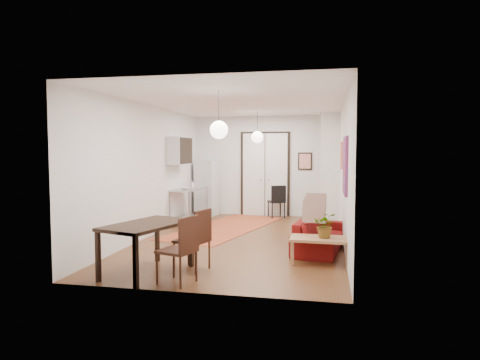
% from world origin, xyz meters
% --- Properties ---
extents(floor, '(7.00, 7.00, 0.00)m').
position_xyz_m(floor, '(0.00, 0.00, 0.00)').
color(floor, brown).
rests_on(floor, ground).
extents(ceiling, '(4.20, 7.00, 0.02)m').
position_xyz_m(ceiling, '(0.00, 0.00, 2.90)').
color(ceiling, white).
rests_on(ceiling, wall_back).
extents(wall_back, '(4.20, 0.02, 2.90)m').
position_xyz_m(wall_back, '(0.00, 3.50, 1.45)').
color(wall_back, white).
rests_on(wall_back, floor).
extents(wall_front, '(4.20, 0.02, 2.90)m').
position_xyz_m(wall_front, '(0.00, -3.50, 1.45)').
color(wall_front, white).
rests_on(wall_front, floor).
extents(wall_left, '(0.02, 7.00, 2.90)m').
position_xyz_m(wall_left, '(-2.10, 0.00, 1.45)').
color(wall_left, white).
rests_on(wall_left, floor).
extents(wall_right, '(0.02, 7.00, 2.90)m').
position_xyz_m(wall_right, '(2.10, 0.00, 1.45)').
color(wall_right, white).
rests_on(wall_right, floor).
extents(double_doors, '(1.44, 0.06, 2.50)m').
position_xyz_m(double_doors, '(0.00, 3.46, 1.20)').
color(double_doors, white).
rests_on(double_doors, wall_back).
extents(stub_partition, '(0.50, 0.10, 2.90)m').
position_xyz_m(stub_partition, '(1.85, 2.55, 1.45)').
color(stub_partition, white).
rests_on(stub_partition, floor).
extents(wall_cabinet, '(0.35, 1.00, 0.70)m').
position_xyz_m(wall_cabinet, '(-1.92, 1.50, 1.90)').
color(wall_cabinet, silver).
rests_on(wall_cabinet, wall_left).
extents(painting_popart, '(0.05, 1.00, 1.00)m').
position_xyz_m(painting_popart, '(2.08, -1.25, 1.65)').
color(painting_popart, red).
rests_on(painting_popart, wall_right).
extents(painting_abstract, '(0.05, 0.50, 0.60)m').
position_xyz_m(painting_abstract, '(2.08, 0.80, 1.80)').
color(painting_abstract, '#F3E7CA').
rests_on(painting_abstract, wall_right).
extents(poster_back, '(0.40, 0.03, 0.50)m').
position_xyz_m(poster_back, '(1.15, 3.47, 1.60)').
color(poster_back, red).
rests_on(poster_back, wall_back).
extents(print_left, '(0.03, 0.44, 0.54)m').
position_xyz_m(print_left, '(-2.07, 2.00, 1.95)').
color(print_left, '#A77645').
rests_on(print_left, wall_left).
extents(pendant_back, '(0.30, 0.30, 0.80)m').
position_xyz_m(pendant_back, '(0.00, 2.00, 2.25)').
color(pendant_back, white).
rests_on(pendant_back, ceiling).
extents(pendant_front, '(0.30, 0.30, 0.80)m').
position_xyz_m(pendant_front, '(0.00, -2.00, 2.25)').
color(pendant_front, white).
rests_on(pendant_front, ceiling).
extents(kilim_rug, '(2.49, 4.34, 0.01)m').
position_xyz_m(kilim_rug, '(-0.67, 1.31, 0.01)').
color(kilim_rug, '#C25830').
rests_on(kilim_rug, floor).
extents(sofa, '(2.09, 1.05, 0.59)m').
position_xyz_m(sofa, '(1.65, -0.56, 0.29)').
color(sofa, maroon).
rests_on(sofa, floor).
extents(coffee_table, '(1.02, 0.59, 0.45)m').
position_xyz_m(coffee_table, '(1.67, -1.65, 0.39)').
color(coffee_table, '#AB7950').
rests_on(coffee_table, floor).
extents(potted_plant, '(0.40, 0.35, 0.43)m').
position_xyz_m(potted_plant, '(1.75, -1.65, 0.66)').
color(potted_plant, '#37692F').
rests_on(potted_plant, coffee_table).
extents(kitchen_counter, '(0.76, 1.27, 0.92)m').
position_xyz_m(kitchen_counter, '(-1.75, 1.70, 0.60)').
color(kitchen_counter, '#AAADAF').
rests_on(kitchen_counter, floor).
extents(bowl, '(0.27, 0.27, 0.05)m').
position_xyz_m(bowl, '(-1.75, 1.40, 0.95)').
color(bowl, white).
rests_on(bowl, kitchen_counter).
extents(soap_bottle, '(0.11, 0.11, 0.19)m').
position_xyz_m(soap_bottle, '(-1.75, 1.95, 1.02)').
color(soap_bottle, teal).
rests_on(soap_bottle, kitchen_counter).
extents(fridge, '(0.64, 0.64, 1.61)m').
position_xyz_m(fridge, '(-1.68, 3.15, 0.81)').
color(fridge, silver).
rests_on(fridge, floor).
extents(dining_table, '(1.20, 1.61, 0.79)m').
position_xyz_m(dining_table, '(-0.94, -2.78, 0.70)').
color(dining_table, black).
rests_on(dining_table, floor).
extents(dining_chair_near, '(0.58, 0.72, 0.98)m').
position_xyz_m(dining_chair_near, '(-0.34, -2.34, 0.57)').
color(dining_chair_near, '#3A1C12').
rests_on(dining_chair_near, floor).
extents(dining_chair_far, '(0.58, 0.72, 0.98)m').
position_xyz_m(dining_chair_far, '(-0.34, -3.04, 0.57)').
color(dining_chair_far, '#3A1C12').
rests_on(dining_chair_far, floor).
extents(black_side_chair, '(0.56, 0.58, 0.93)m').
position_xyz_m(black_side_chair, '(0.37, 3.24, 0.54)').
color(black_side_chair, black).
rests_on(black_side_chair, floor).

